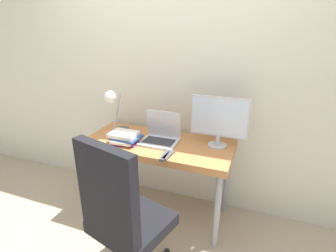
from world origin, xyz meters
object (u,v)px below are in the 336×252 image
at_px(monitor, 219,119).
at_px(office_chair, 122,213).
at_px(desk_lamp, 113,103).
at_px(book_stack, 125,138).
at_px(laptop, 161,136).

distance_m(monitor, office_chair, 1.09).
bearing_deg(office_chair, monitor, 64.35).
distance_m(desk_lamp, book_stack, 0.35).
distance_m(office_chair, book_stack, 0.79).
bearing_deg(laptop, monitor, 10.79).
xyz_separation_m(laptop, book_stack, (-0.29, -0.14, -0.00)).
relative_size(laptop, desk_lamp, 0.74).
distance_m(laptop, monitor, 0.54).
bearing_deg(book_stack, desk_lamp, 143.59).
bearing_deg(laptop, office_chair, -85.81).
bearing_deg(monitor, laptop, -169.21).
bearing_deg(desk_lamp, monitor, 6.02).
height_order(laptop, desk_lamp, desk_lamp).
xyz_separation_m(monitor, office_chair, (-0.44, -0.91, -0.40)).
xyz_separation_m(laptop, desk_lamp, (-0.47, -0.01, 0.27)).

